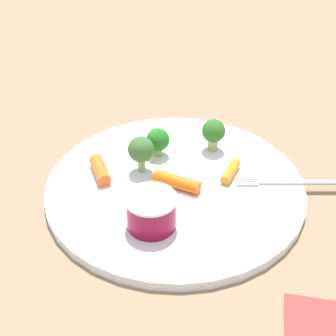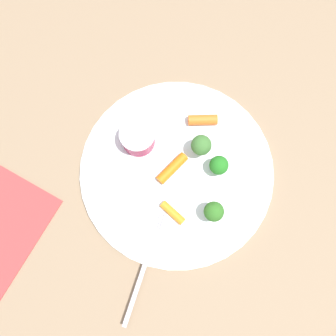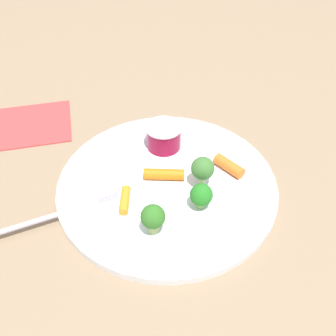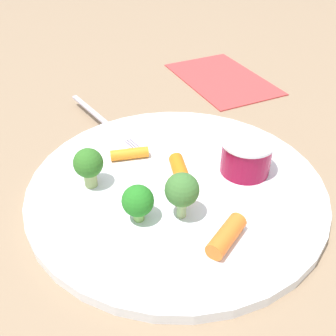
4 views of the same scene
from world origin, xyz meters
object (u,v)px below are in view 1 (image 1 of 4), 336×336
at_px(plate, 175,187).
at_px(fork, 304,182).
at_px(carrot_stick_1, 229,169).
at_px(carrot_stick_2, 100,170).
at_px(sauce_cup, 151,212).
at_px(broccoli_floret_2, 158,140).
at_px(broccoli_floret_0, 214,132).
at_px(broccoli_floret_1, 141,150).
at_px(carrot_stick_0, 175,182).

distance_m(plate, fork, 0.16).
relative_size(carrot_stick_1, carrot_stick_2, 0.91).
bearing_deg(carrot_stick_1, plate, 3.86).
height_order(sauce_cup, broccoli_floret_2, same).
xyz_separation_m(plate, sauce_cup, (0.04, 0.07, 0.03)).
xyz_separation_m(broccoli_floret_0, carrot_stick_2, (0.15, 0.03, -0.02)).
distance_m(sauce_cup, broccoli_floret_1, 0.10).
relative_size(plate, broccoli_floret_2, 8.16).
height_order(carrot_stick_2, fork, carrot_stick_2).
relative_size(sauce_cup, carrot_stick_1, 1.29).
relative_size(carrot_stick_2, fork, 0.28).
bearing_deg(plate, carrot_stick_2, -21.92).
height_order(carrot_stick_1, fork, carrot_stick_1).
xyz_separation_m(broccoli_floret_2, fork, (-0.16, 0.10, -0.02)).
bearing_deg(broccoli_floret_1, broccoli_floret_0, -165.14).
bearing_deg(fork, broccoli_floret_0, -47.54).
xyz_separation_m(sauce_cup, carrot_stick_2, (0.05, -0.10, -0.01)).
distance_m(broccoli_floret_0, carrot_stick_2, 0.16).
xyz_separation_m(plate, carrot_stick_2, (0.09, -0.04, 0.01)).
relative_size(sauce_cup, carrot_stick_2, 1.18).
bearing_deg(broccoli_floret_0, carrot_stick_2, 9.68).
xyz_separation_m(carrot_stick_0, fork, (-0.16, 0.03, -0.01)).
bearing_deg(carrot_stick_0, carrot_stick_2, -26.49).
xyz_separation_m(broccoli_floret_0, carrot_stick_1, (-0.00, 0.06, -0.02)).
bearing_deg(broccoli_floret_1, carrot_stick_2, -0.77).
distance_m(plate, carrot_stick_1, 0.07).
xyz_separation_m(broccoli_floret_0, carrot_stick_0, (0.07, 0.07, -0.02)).
height_order(broccoli_floret_0, broccoli_floret_2, broccoli_floret_0).
relative_size(broccoli_floret_1, carrot_stick_0, 0.83).
bearing_deg(broccoli_floret_2, carrot_stick_0, 95.08).
height_order(carrot_stick_1, carrot_stick_2, carrot_stick_2).
relative_size(sauce_cup, carrot_stick_0, 0.96).
height_order(broccoli_floret_2, carrot_stick_1, broccoli_floret_2).
relative_size(plate, carrot_stick_1, 7.21).
distance_m(broccoli_floret_0, broccoli_floret_2, 0.07).
distance_m(broccoli_floret_1, carrot_stick_0, 0.06).
bearing_deg(broccoli_floret_1, carrot_stick_1, 164.36).
bearing_deg(broccoli_floret_2, carrot_stick_1, 142.60).
bearing_deg(carrot_stick_1, carrot_stick_2, -10.88).
relative_size(broccoli_floret_1, carrot_stick_1, 1.11).
bearing_deg(carrot_stick_2, broccoli_floret_2, -159.40).
relative_size(broccoli_floret_1, fork, 0.28).
bearing_deg(sauce_cup, carrot_stick_0, -124.46).
relative_size(plate, sauce_cup, 5.58).
relative_size(plate, fork, 1.82).
height_order(plate, carrot_stick_2, carrot_stick_2).
height_order(broccoli_floret_1, carrot_stick_2, broccoli_floret_1).
height_order(plate, sauce_cup, sauce_cup).
bearing_deg(sauce_cup, carrot_stick_1, -147.61).
distance_m(broccoli_floret_0, fork, 0.13).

